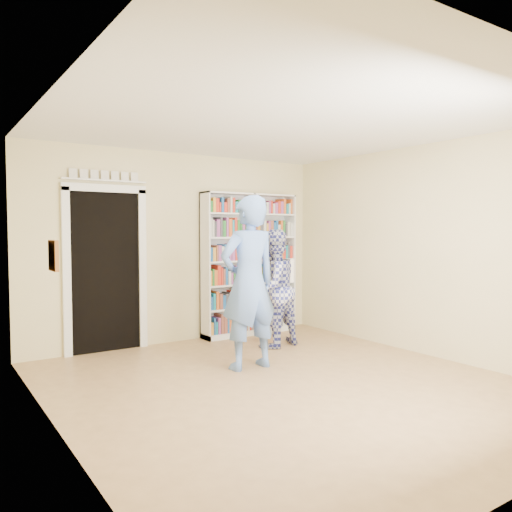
% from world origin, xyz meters
% --- Properties ---
extents(floor, '(5.00, 5.00, 0.00)m').
position_xyz_m(floor, '(0.00, 0.00, 0.00)').
color(floor, '#99724A').
rests_on(floor, ground).
extents(ceiling, '(5.00, 5.00, 0.00)m').
position_xyz_m(ceiling, '(0.00, 0.00, 2.70)').
color(ceiling, white).
rests_on(ceiling, wall_back).
extents(wall_back, '(4.50, 0.00, 4.50)m').
position_xyz_m(wall_back, '(0.00, 2.50, 1.35)').
color(wall_back, beige).
rests_on(wall_back, floor).
extents(wall_left, '(0.00, 5.00, 5.00)m').
position_xyz_m(wall_left, '(-2.25, 0.00, 1.35)').
color(wall_left, beige).
rests_on(wall_left, floor).
extents(wall_right, '(0.00, 5.00, 5.00)m').
position_xyz_m(wall_right, '(2.25, 0.00, 1.35)').
color(wall_right, beige).
rests_on(wall_right, floor).
extents(bookshelf, '(1.57, 0.29, 2.16)m').
position_xyz_m(bookshelf, '(1.07, 2.34, 1.09)').
color(bookshelf, white).
rests_on(bookshelf, floor).
extents(doorway, '(1.10, 0.08, 2.43)m').
position_xyz_m(doorway, '(-1.10, 2.48, 1.18)').
color(doorway, black).
rests_on(doorway, floor).
extents(wall_art, '(0.03, 0.25, 0.25)m').
position_xyz_m(wall_art, '(-2.23, 0.20, 1.40)').
color(wall_art, brown).
rests_on(wall_art, wall_left).
extents(man_blue, '(0.73, 0.48, 2.00)m').
position_xyz_m(man_blue, '(0.01, 0.75, 1.00)').
color(man_blue, '#6189D7').
rests_on(man_blue, floor).
extents(man_plaid, '(0.87, 0.72, 1.61)m').
position_xyz_m(man_plaid, '(0.88, 1.46, 0.81)').
color(man_plaid, navy).
rests_on(man_plaid, floor).
extents(paper_sheet, '(0.22, 0.04, 0.31)m').
position_xyz_m(paper_sheet, '(0.99, 1.29, 1.05)').
color(paper_sheet, white).
rests_on(paper_sheet, man_plaid).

